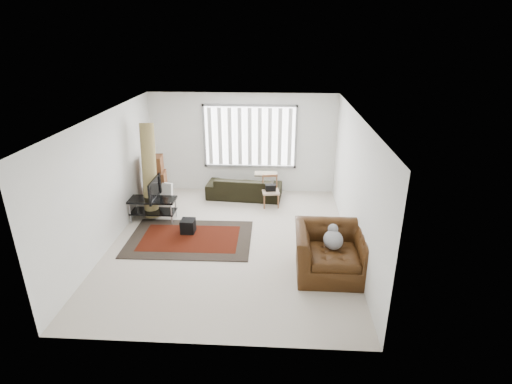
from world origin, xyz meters
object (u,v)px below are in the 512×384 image
Objects in this scene: armchair at (333,249)px; sofa at (244,184)px; moving_boxes at (156,183)px; side_chair at (271,190)px; tv_stand at (153,205)px.

sofa is at bearing 118.97° from armchair.
sofa is (2.18, 0.69, -0.24)m from moving_boxes.
sofa is 2.51× the size of side_chair.
armchair is at bearing -76.16° from side_chair.
tv_stand is at bearing 41.01° from sofa.
moving_boxes is 2.90m from side_chair.
sofa is 0.87m from side_chair.
armchair is (4.10, -2.81, -0.10)m from moving_boxes.
armchair is (3.95, -2.01, 0.13)m from tv_stand.
side_chair is (2.89, 0.20, -0.18)m from moving_boxes.
armchair reaches higher than sofa.
armchair reaches higher than tv_stand.
moving_boxes reaches higher than tv_stand.
armchair is at bearing -26.99° from tv_stand.
moving_boxes is 0.96× the size of armchair.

